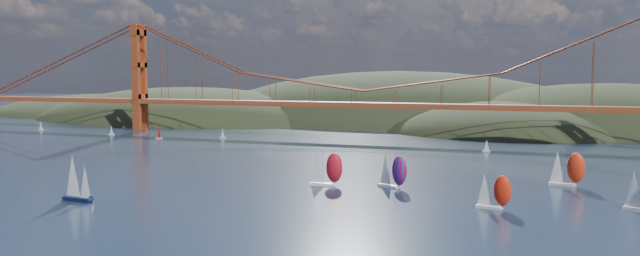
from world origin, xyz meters
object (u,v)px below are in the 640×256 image
Objects in this scene: racer_3 at (566,168)px; racer_rwb at (392,170)px; racer_0 at (325,168)px; sloop_navy at (76,178)px; racer_1 at (493,191)px.

racer_rwb is at bearing -151.35° from racer_3.
racer_0 is 0.98× the size of racer_3.
racer_rwb is (-43.44, -18.24, -0.19)m from racer_3.
sloop_navy is at bearing -124.79° from racer_rwb.
sloop_navy reaches higher than racer_0.
racer_0 is 17.81m from racer_rwb.
racer_3 is 1.04× the size of racer_rwb.
racer_0 is 46.79m from racer_1.
racer_1 is (44.52, -14.39, -0.67)m from racer_0.
racer_3 is at bearing 46.40° from racer_rwb.
racer_rwb is (17.55, 3.01, -0.10)m from racer_0.
racer_3 reaches higher than racer_1.
racer_1 is at bearing -108.92° from racer_3.
racer_3 is at bearing 71.92° from racer_1.
racer_0 reaches higher than racer_1.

